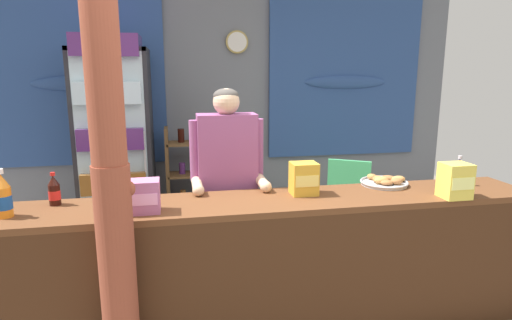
{
  "coord_description": "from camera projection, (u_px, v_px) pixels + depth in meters",
  "views": [
    {
      "loc": [
        -0.5,
        -2.09,
        1.72
      ],
      "look_at": [
        0.1,
        1.03,
        1.05
      ],
      "focal_mm": 29.8,
      "sensor_mm": 36.0,
      "label": 1
    }
  ],
  "objects": [
    {
      "name": "snack_box_instant_noodle",
      "position": [
        455.0,
        181.0,
        2.75
      ],
      "size": [
        0.17,
        0.16,
        0.23
      ],
      "color": "#EAD14C",
      "rests_on": "stall_counter"
    },
    {
      "name": "stall_counter",
      "position": [
        272.0,
        257.0,
        2.7
      ],
      "size": [
        3.64,
        0.52,
        0.91
      ],
      "color": "brown",
      "rests_on": "ground"
    },
    {
      "name": "timber_post",
      "position": [
        111.0,
        175.0,
        2.13
      ],
      "size": [
        0.21,
        0.19,
        2.52
      ],
      "color": "brown",
      "rests_on": "ground"
    },
    {
      "name": "drink_fridge",
      "position": [
        115.0,
        133.0,
        4.19
      ],
      "size": [
        0.71,
        0.73,
        2.05
      ],
      "color": "#232328",
      "rests_on": "ground"
    },
    {
      "name": "soda_bottle_cola",
      "position": [
        54.0,
        191.0,
        2.61
      ],
      "size": [
        0.07,
        0.07,
        0.21
      ],
      "color": "black",
      "rests_on": "stall_counter"
    },
    {
      "name": "soda_bottle_grape_soda",
      "position": [
        459.0,
        173.0,
        3.06
      ],
      "size": [
        0.07,
        0.07,
        0.22
      ],
      "color": "#56286B",
      "rests_on": "stall_counter"
    },
    {
      "name": "snack_box_choco_powder",
      "position": [
        304.0,
        179.0,
        2.83
      ],
      "size": [
        0.17,
        0.15,
        0.22
      ],
      "color": "gold",
      "rests_on": "stall_counter"
    },
    {
      "name": "back_wall_curtained",
      "position": [
        219.0,
        101.0,
        4.86
      ],
      "size": [
        5.62,
        0.22,
        2.66
      ],
      "color": "slate",
      "rests_on": "ground"
    },
    {
      "name": "soda_bottle_orange_soda",
      "position": [
        3.0,
        197.0,
        2.38
      ],
      "size": [
        0.09,
        0.09,
        0.28
      ],
      "color": "orange",
      "rests_on": "stall_counter"
    },
    {
      "name": "bottle_shelf_rack",
      "position": [
        189.0,
        177.0,
        4.58
      ],
      "size": [
        0.48,
        0.28,
        1.14
      ],
      "color": "brown",
      "rests_on": "ground"
    },
    {
      "name": "plastic_lawn_chair",
      "position": [
        350.0,
        193.0,
        4.35
      ],
      "size": [
        0.6,
        0.6,
        0.86
      ],
      "color": "#4CC675",
      "rests_on": "ground"
    },
    {
      "name": "snack_box_wafer",
      "position": [
        140.0,
        196.0,
        2.47
      ],
      "size": [
        0.23,
        0.15,
        0.19
      ],
      "color": "#B76699",
      "rests_on": "stall_counter"
    },
    {
      "name": "shopkeeper",
      "position": [
        227.0,
        170.0,
        3.09
      ],
      "size": [
        0.54,
        0.42,
        1.6
      ],
      "color": "#28282D",
      "rests_on": "ground"
    },
    {
      "name": "pastry_tray",
      "position": [
        385.0,
        182.0,
        3.08
      ],
      "size": [
        0.34,
        0.34,
        0.07
      ],
      "color": "#BCBCC1",
      "rests_on": "stall_counter"
    },
    {
      "name": "ground_plane",
      "position": [
        242.0,
        283.0,
        3.52
      ],
      "size": [
        7.53,
        7.53,
        0.0
      ],
      "primitive_type": "plane",
      "color": "slate"
    }
  ]
}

